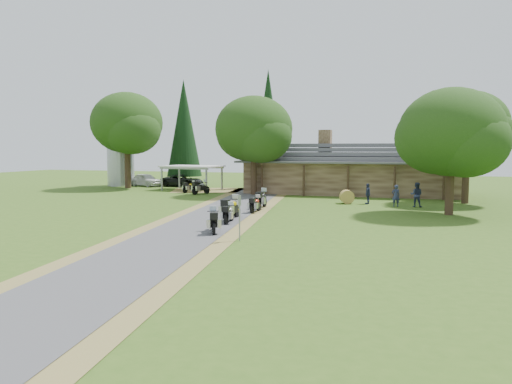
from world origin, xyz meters
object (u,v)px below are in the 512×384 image
(motorcycle_row_c, at_px, (231,208))
(motorcycle_carport_b, at_px, (201,187))
(motorcycle_row_b, at_px, (229,213))
(motorcycle_row_d, at_px, (256,204))
(car_white_sedan, at_px, (146,178))
(hay_bale, at_px, (347,197))
(silo, at_px, (121,159))
(carport, at_px, (192,178))
(lodge, at_px, (354,168))
(motorcycle_row_a, at_px, (213,220))
(motorcycle_carport_a, at_px, (190,187))
(motorcycle_row_e, at_px, (262,199))
(car_dark_suv, at_px, (182,178))

(motorcycle_row_c, distance_m, motorcycle_carport_b, 17.33)
(motorcycle_row_b, xyz_separation_m, motorcycle_row_d, (0.01, 5.15, -0.02))
(car_white_sedan, height_order, hay_bale, car_white_sedan)
(motorcycle_row_c, xyz_separation_m, motorcycle_carport_b, (-8.64, 15.03, -0.05))
(silo, distance_m, carport, 11.02)
(lodge, bearing_deg, motorcycle_row_a, -99.59)
(motorcycle_carport_a, relative_size, hay_bale, 1.59)
(silo, bearing_deg, lodge, -3.60)
(motorcycle_row_e, bearing_deg, motorcycle_carport_a, 42.92)
(motorcycle_row_c, bearing_deg, motorcycle_row_e, 2.84)
(carport, bearing_deg, car_dark_suv, 134.19)
(motorcycle_row_b, height_order, motorcycle_row_c, motorcycle_row_c)
(lodge, relative_size, motorcycle_carport_b, 10.69)
(hay_bale, bearing_deg, motorcycle_row_e, -137.15)
(motorcycle_row_b, height_order, motorcycle_row_d, motorcycle_row_b)
(car_white_sedan, distance_m, motorcycle_row_d, 26.82)
(car_white_sedan, distance_m, motorcycle_row_e, 25.06)
(car_white_sedan, xyz_separation_m, motorcycle_row_d, (19.18, -18.75, -0.35))
(carport, xyz_separation_m, motorcycle_row_b, (11.92, -20.82, -0.67))
(car_white_sedan, bearing_deg, hay_bale, -91.93)
(car_dark_suv, relative_size, motorcycle_row_e, 2.58)
(carport, height_order, motorcycle_row_e, carport)
(motorcycle_row_d, xyz_separation_m, hay_bale, (5.24, 7.43, -0.05))
(hay_bale, bearing_deg, motorcycle_carport_a, 161.71)
(silo, height_order, motorcycle_carport_b, silo)
(silo, height_order, motorcycle_row_a, silo)
(silo, xyz_separation_m, motorcycle_row_e, (22.13, -16.30, -2.41))
(motorcycle_row_b, bearing_deg, hay_bale, -29.79)
(lodge, height_order, motorcycle_row_c, lodge)
(carport, height_order, motorcycle_row_c, carport)
(car_white_sedan, relative_size, motorcycle_row_c, 2.62)
(motorcycle_carport_a, bearing_deg, car_white_sedan, 74.47)
(motorcycle_row_a, distance_m, motorcycle_carport_b, 22.05)
(lodge, xyz_separation_m, motorcycle_row_d, (-4.70, -16.93, -1.87))
(silo, xyz_separation_m, motorcycle_carport_a, (11.57, -5.90, -2.54))
(motorcycle_carport_b, bearing_deg, motorcycle_row_e, -114.49)
(car_white_sedan, bearing_deg, lodge, -71.42)
(carport, bearing_deg, motorcycle_row_d, -46.46)
(motorcycle_row_a, distance_m, motorcycle_row_c, 4.97)
(lodge, distance_m, motorcycle_carport_b, 14.93)
(motorcycle_row_d, bearing_deg, carport, 39.15)
(motorcycle_carport_a, bearing_deg, motorcycle_row_d, -119.50)
(car_dark_suv, relative_size, motorcycle_row_c, 2.51)
(car_dark_suv, bearing_deg, motorcycle_row_c, -144.01)
(motorcycle_row_b, xyz_separation_m, motorcycle_row_c, (-0.41, 1.52, 0.13))
(lodge, bearing_deg, car_dark_suv, 172.59)
(car_dark_suv, height_order, motorcycle_row_a, car_dark_suv)
(lodge, distance_m, silo, 27.14)
(motorcycle_row_b, distance_m, hay_bale, 13.63)
(motorcycle_row_c, bearing_deg, silo, 49.05)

